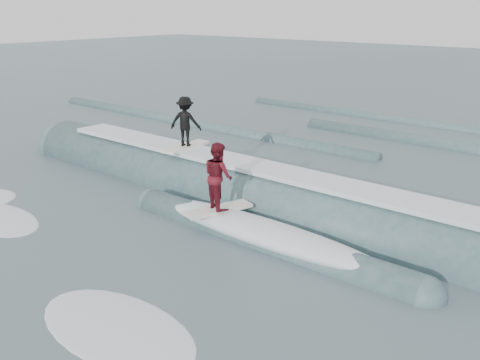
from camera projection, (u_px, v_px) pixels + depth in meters
The scene contains 6 objects.
ground at pixel (80, 285), 12.33m from camera, with size 160.00×160.00×0.00m, color #384A52.
breaking_wave at pixel (260, 207), 16.98m from camera, with size 24.18×4.05×2.54m.
surfer_black at pixel (186, 123), 18.58m from camera, with size 1.28×2.04×1.83m.
surfer_red at pixel (218, 178), 15.06m from camera, with size 1.15×2.07×2.02m.
whitewater at pixel (57, 302), 11.63m from camera, with size 17.33×7.09×0.10m.
far_swells at pixel (378, 138), 25.91m from camera, with size 38.14×8.65×0.80m.
Camera 1 is at (9.87, -6.03, 6.14)m, focal length 40.00 mm.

